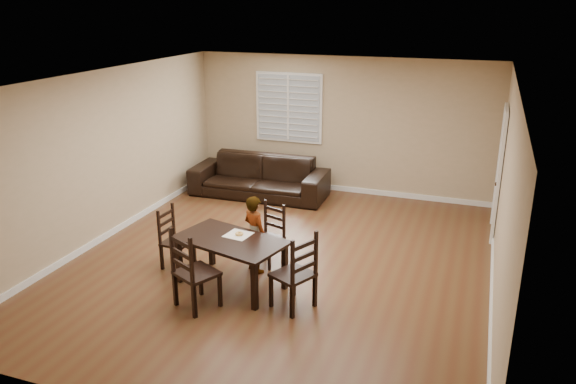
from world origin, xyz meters
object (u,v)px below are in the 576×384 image
at_px(chair_near, 272,235).
at_px(chair_far, 188,275).
at_px(donut, 239,233).
at_px(sofa, 259,177).
at_px(dining_table, 231,245).
at_px(chair_right, 300,276).
at_px(chair_left, 171,239).
at_px(child, 255,234).

height_order(chair_near, chair_far, chair_far).
relative_size(chair_near, donut, 8.08).
height_order(chair_far, donut, chair_far).
height_order(chair_far, sofa, chair_far).
height_order(dining_table, chair_right, chair_right).
xyz_separation_m(chair_near, chair_left, (-1.33, -0.64, -0.00)).
bearing_deg(chair_near, chair_left, -135.41).
bearing_deg(child, chair_far, 102.42).
height_order(dining_table, donut, donut).
bearing_deg(dining_table, child, 90.00).
xyz_separation_m(chair_far, chair_right, (1.31, 0.45, -0.01)).
xyz_separation_m(donut, sofa, (-1.13, 3.43, -0.32)).
distance_m(chair_right, sofa, 4.45).
height_order(chair_far, chair_right, chair_far).
height_order(chair_near, child, child).
bearing_deg(chair_right, dining_table, -79.76).
bearing_deg(donut, chair_near, 76.08).
distance_m(chair_far, child, 1.33).
distance_m(chair_near, donut, 0.83).
xyz_separation_m(dining_table, chair_far, (-0.23, -0.76, -0.11)).
distance_m(chair_far, chair_left, 1.34).
height_order(chair_near, sofa, chair_near).
relative_size(chair_near, chair_right, 0.87).
relative_size(dining_table, child, 1.43).
bearing_deg(sofa, dining_table, -74.68).
bearing_deg(chair_right, donut, -88.18).
relative_size(chair_far, chair_right, 1.03).
distance_m(chair_near, chair_far, 1.73).
relative_size(chair_far, child, 0.94).
xyz_separation_m(dining_table, donut, (0.06, 0.15, 0.12)).
height_order(chair_left, donut, chair_left).
bearing_deg(dining_table, chair_right, -1.28).
bearing_deg(sofa, donut, -73.07).
height_order(dining_table, chair_far, chair_far).
height_order(chair_far, child, child).
height_order(chair_right, child, child).
bearing_deg(chair_right, child, -104.68).
bearing_deg(chair_near, dining_table, -86.29).
bearing_deg(chair_far, donut, -80.74).
xyz_separation_m(chair_near, chair_right, (0.84, -1.21, 0.06)).
distance_m(chair_left, chair_right, 2.25).
bearing_deg(chair_left, chair_far, -136.82).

